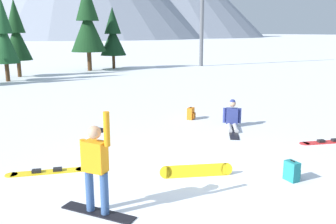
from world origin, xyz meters
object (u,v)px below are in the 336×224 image
object	(u,v)px
backpack_teal	(292,171)
pine_tree_young	(16,35)
snowboarder_midground	(232,118)
pine_tree_short	(4,36)
backpack_orange	(191,114)
ski_lift_tower	(202,0)
loose_snowboard_far_spare	(47,172)
loose_snowboard_near_left	(196,170)
loose_snowboard_near_right	(328,142)
pine_tree_tall	(88,23)
pine_tree_twin	(113,35)
snowboarder_foreground	(96,167)

from	to	relation	value
backpack_teal	pine_tree_young	size ratio (longest dim) A/B	0.09
snowboarder_midground	pine_tree_short	bearing A→B (deg)	109.06
backpack_orange	ski_lift_tower	world-z (taller)	ski_lift_tower
loose_snowboard_far_spare	backpack_orange	distance (m)	6.42
loose_snowboard_near_left	loose_snowboard_far_spare	bearing A→B (deg)	148.03
loose_snowboard_near_right	pine_tree_tall	distance (m)	23.62
loose_snowboard_far_spare	pine_tree_short	xyz separation A→B (m)	(0.63, 17.70, 2.96)
pine_tree_short	ski_lift_tower	world-z (taller)	ski_lift_tower
loose_snowboard_near_right	pine_tree_twin	world-z (taller)	pine_tree_twin
backpack_orange	pine_tree_tall	world-z (taller)	pine_tree_tall
snowboarder_midground	pine_tree_twin	size ratio (longest dim) A/B	0.31
backpack_orange	pine_tree_young	bearing A→B (deg)	103.55
backpack_teal	pine_tree_young	distance (m)	23.41
pine_tree_tall	pine_tree_twin	bearing A→B (deg)	17.69
pine_tree_young	ski_lift_tower	bearing A→B (deg)	3.07
loose_snowboard_near_left	backpack_teal	xyz separation A→B (m)	(1.74, -1.20, 0.07)
snowboarder_foreground	backpack_teal	world-z (taller)	snowboarder_foreground
snowboarder_foreground	pine_tree_short	distance (m)	20.24
snowboarder_foreground	ski_lift_tower	bearing A→B (deg)	52.86
pine_tree_short	snowboarder_midground	bearing A→B (deg)	-70.94
snowboarder_midground	loose_snowboard_far_spare	world-z (taller)	snowboarder_midground
snowboarder_midground	loose_snowboard_far_spare	bearing A→B (deg)	-169.61
snowboarder_midground	pine_tree_twin	xyz separation A→B (m)	(3.46, 21.34, 2.60)
snowboarder_foreground	pine_tree_twin	distance (m)	26.71
snowboarder_midground	backpack_teal	world-z (taller)	snowboarder_midground
backpack_teal	snowboarder_midground	bearing A→B (deg)	68.50
snowboarder_midground	pine_tree_young	bearing A→B (deg)	104.12
loose_snowboard_far_spare	ski_lift_tower	world-z (taller)	ski_lift_tower
loose_snowboard_near_left	backpack_orange	world-z (taller)	backpack_orange
pine_tree_short	loose_snowboard_far_spare	bearing A→B (deg)	-92.05
loose_snowboard_near_left	pine_tree_young	world-z (taller)	pine_tree_young
ski_lift_tower	backpack_teal	bearing A→B (deg)	-119.30
loose_snowboard_near_left	backpack_teal	size ratio (longest dim) A/B	3.42
pine_tree_tall	pine_tree_young	xyz separation A→B (m)	(-5.76, -1.74, -0.95)
backpack_orange	pine_tree_short	world-z (taller)	pine_tree_short
backpack_teal	backpack_orange	size ratio (longest dim) A/B	1.00
ski_lift_tower	snowboarder_foreground	bearing A→B (deg)	-127.14
backpack_orange	pine_tree_young	size ratio (longest dim) A/B	0.09
snowboarder_midground	loose_snowboard_near_right	world-z (taller)	snowboarder_midground
snowboarder_foreground	loose_snowboard_near_right	distance (m)	7.45
loose_snowboard_near_right	snowboarder_midground	bearing A→B (deg)	118.22
backpack_teal	loose_snowboard_far_spare	bearing A→B (deg)	147.04
snowboarder_foreground	pine_tree_twin	xyz separation A→B (m)	(9.35, 24.94, 2.03)
snowboarder_foreground	backpack_orange	xyz separation A→B (m)	(5.28, 5.29, -0.68)
pine_tree_tall	backpack_orange	bearing A→B (deg)	-94.94
backpack_orange	pine_tree_tall	distance (m)	19.31
backpack_teal	pine_tree_short	world-z (taller)	pine_tree_short
loose_snowboard_near_left	pine_tree_tall	xyz separation A→B (m)	(4.42, 23.58, 3.82)
loose_snowboard_far_spare	pine_tree_twin	distance (m)	24.72
snowboarder_midground	pine_tree_twin	world-z (taller)	pine_tree_twin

